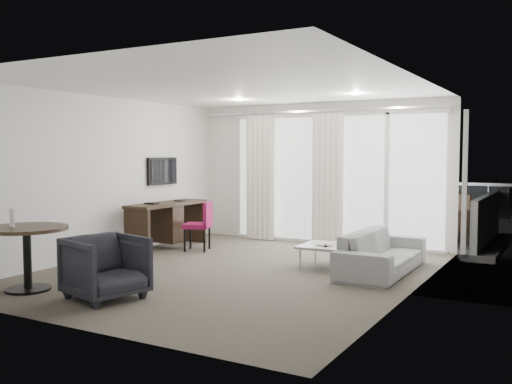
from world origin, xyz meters
The scene contains 27 objects.
floor centered at (0.00, 0.00, 0.00)m, with size 5.00×6.00×0.00m, color #4E483E.
ceiling centered at (0.00, 0.00, 2.60)m, with size 5.00×6.00×0.00m, color white.
wall_left centered at (-2.50, 0.00, 1.30)m, with size 0.00×6.00×2.60m, color silver.
wall_right centered at (2.50, 0.00, 1.30)m, with size 0.00×6.00×2.60m, color silver.
wall_front centered at (0.00, -3.00, 1.30)m, with size 5.00×0.00×2.60m, color silver.
window_panel centered at (0.30, 2.98, 1.20)m, with size 4.00×0.02×2.38m, color white, non-canonical shape.
window_frame centered at (0.30, 2.97, 1.20)m, with size 4.10×0.06×2.44m, color white, non-canonical shape.
curtain_left centered at (-1.15, 2.82, 1.20)m, with size 0.60×0.20×2.38m, color silver, non-canonical shape.
curtain_right centered at (0.25, 2.82, 1.20)m, with size 0.60×0.20×2.38m, color silver, non-canonical shape.
curtain_track centered at (0.00, 2.82, 2.45)m, with size 4.80×0.04×0.04m, color #B2B2B7, non-canonical shape.
downlight_a centered at (-0.90, 1.60, 2.59)m, with size 0.12×0.12×0.02m, color #FFE0B2.
downlight_b centered at (1.20, 1.60, 2.59)m, with size 0.12×0.12×0.02m, color #FFE0B2.
desk centered at (-2.09, 1.11, 0.40)m, with size 0.54×1.72×0.81m, color black, non-canonical shape.
tv centered at (-2.46, 1.45, 1.35)m, with size 0.05×0.80×0.50m, color black, non-canonical shape.
desk_chair centered at (-1.49, 1.18, 0.42)m, with size 0.46×0.43×0.84m, color maroon, non-canonical shape.
round_table centered at (-1.65, -2.19, 0.39)m, with size 0.99×0.99×0.79m, color black, non-canonical shape.
menu_card centered at (-1.77, -2.30, 0.72)m, with size 0.12×0.02×0.22m, color white, non-canonical shape.
tub_armchair centered at (-0.52, -2.02, 0.37)m, with size 0.79×0.81×0.74m, color black.
coffee_table centered at (1.02, 0.93, 0.17)m, with size 0.74×0.74×0.33m, color gray, non-canonical shape.
remote centered at (1.04, 0.81, 0.36)m, with size 0.05×0.17×0.02m, color black, non-canonical shape.
magazine centered at (0.99, 0.93, 0.36)m, with size 0.24×0.31×0.02m, color gray, non-canonical shape.
sofa centered at (1.83, 0.97, 0.29)m, with size 2.00×0.78×0.58m, color gray.
terrace_slab centered at (0.30, 4.50, -0.06)m, with size 5.60×3.00×0.12m, color #4D4D50.
rattan_chair_a centered at (1.01, 4.12, 0.37)m, with size 0.50×0.50×0.73m, color brown, non-canonical shape.
rattan_chair_b centered at (2.14, 4.00, 0.46)m, with size 0.63×0.63×0.92m, color brown, non-canonical shape.
rattan_table centered at (1.30, 3.53, 0.26)m, with size 0.53×0.53×0.53m, color brown, non-canonical shape.
balustrade centered at (0.30, 5.95, 0.50)m, with size 5.50×0.06×1.05m, color #B2B2B7, non-canonical shape.
Camera 1 is at (4.18, -6.84, 1.70)m, focal length 40.00 mm.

